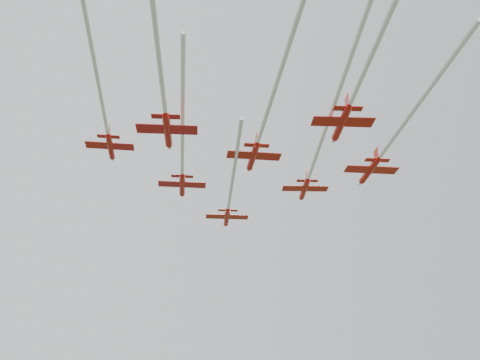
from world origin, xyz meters
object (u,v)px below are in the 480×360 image
object	(u,v)px
jet_row3_mid	(271,100)
jet_row3_right	(387,147)
jet_row3_left	(105,116)
jet_row4_right	(377,43)
jet_row4_left	(159,62)
jet_lead	(229,200)
jet_row2_left	(182,159)
jet_row2_right	(320,145)

from	to	relation	value
jet_row3_mid	jet_row3_right	size ratio (longest dim) A/B	1.52
jet_row3_left	jet_row4_right	world-z (taller)	jet_row3_left
jet_row3_mid	jet_row4_left	world-z (taller)	jet_row3_mid
jet_lead	jet_row2_left	xyz separation A→B (m)	(-12.71, -13.50, 0.89)
jet_row2_right	jet_row3_mid	bearing A→B (deg)	-125.79
jet_row3_left	jet_row4_right	xyz separation A→B (m)	(29.28, -28.66, -1.22)
jet_row3_right	jet_row2_left	bearing A→B (deg)	158.95
jet_row2_left	jet_lead	bearing A→B (deg)	58.38
jet_row4_left	jet_row3_right	bearing A→B (deg)	30.58
jet_row3_left	jet_row2_left	bearing A→B (deg)	49.40
jet_row3_right	jet_row3_mid	bearing A→B (deg)	-155.79
jet_row3_mid	jet_row4_right	world-z (taller)	jet_row3_mid
jet_row2_left	jet_row3_mid	distance (m)	25.02
jet_lead	jet_row3_right	xyz separation A→B (m)	(16.56, -32.65, -1.70)
jet_row2_left	jet_row4_left	size ratio (longest dim) A/B	0.81
jet_row2_left	jet_row4_left	distance (m)	32.33
jet_lead	jet_row3_right	distance (m)	36.65
jet_row3_right	jet_row2_right	bearing A→B (deg)	162.80
jet_row3_mid	jet_row4_right	distance (m)	18.22
jet_row4_left	jet_row4_right	size ratio (longest dim) A/B	0.93
jet_row4_left	jet_row2_right	bearing A→B (deg)	43.56
jet_row3_mid	jet_row4_right	size ratio (longest dim) A/B	0.99
jet_row2_left	jet_row3_left	world-z (taller)	jet_row2_left
jet_row2_right	jet_row3_mid	xyz separation A→B (m)	(-12.19, -9.70, 0.18)
jet_row3_right	jet_row4_left	world-z (taller)	jet_row3_right
jet_row2_left	jet_row4_left	bearing A→B (deg)	-94.79
jet_lead	jet_row3_left	world-z (taller)	jet_lead
jet_row3_left	jet_row3_mid	world-z (taller)	jet_row3_mid
jet_row2_left	jet_row3_mid	size ratio (longest dim) A/B	0.76
jet_lead	jet_row4_left	xyz separation A→B (m)	(-21.83, -44.36, -2.25)
jet_row3_left	jet_row3_right	world-z (taller)	jet_row3_left
jet_row3_right	jet_row4_left	size ratio (longest dim) A/B	0.70
jet_row2_left	jet_row2_right	size ratio (longest dim) A/B	0.77
jet_row2_left	jet_row3_mid	world-z (taller)	jet_row2_left
jet_row2_left	jet_row3_left	distance (m)	18.60
jet_row4_left	jet_row4_right	world-z (taller)	jet_row4_right
jet_row3_left	jet_row3_mid	bearing A→B (deg)	-18.20
jet_row3_left	jet_row4_left	distance (m)	19.88
jet_row3_left	jet_row4_left	xyz separation A→B (m)	(5.23, -19.02, -2.48)
jet_row3_right	jet_row4_right	distance (m)	25.72
jet_row4_left	jet_row4_right	xyz separation A→B (m)	(24.05, -9.64, 1.26)
jet_lead	jet_row2_right	size ratio (longest dim) A/B	0.73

